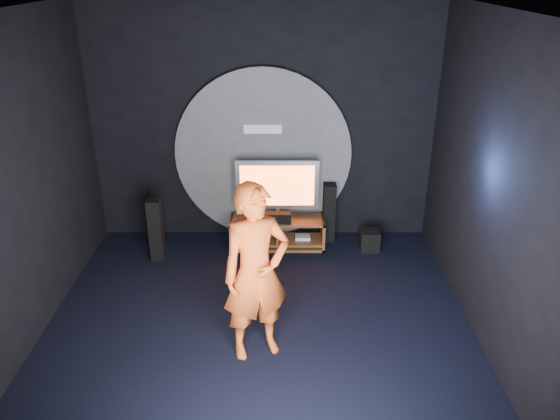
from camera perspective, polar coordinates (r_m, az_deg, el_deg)
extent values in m
plane|color=black|center=(6.53, -2.23, -12.30)|extent=(5.00, 5.00, 0.00)
cube|color=black|center=(8.02, -1.79, 8.88)|extent=(5.00, 0.04, 3.50)
cube|color=black|center=(3.48, -4.20, -13.86)|extent=(5.00, 0.04, 3.50)
cube|color=black|center=(6.28, -25.95, 1.84)|extent=(0.04, 5.00, 3.50)
cube|color=black|center=(6.08, 21.74, 1.90)|extent=(0.04, 5.00, 3.50)
cube|color=black|center=(5.24, -2.88, 20.06)|extent=(5.00, 5.00, 0.01)
cylinder|color=#515156|center=(8.10, -1.76, 5.70)|extent=(2.60, 0.08, 2.60)
cube|color=white|center=(7.92, -1.81, 8.46)|extent=(0.55, 0.03, 0.13)
cube|color=brown|center=(8.06, -0.28, -1.06)|extent=(1.40, 0.45, 0.04)
cube|color=brown|center=(8.21, -0.28, -3.14)|extent=(1.36, 0.42, 0.04)
cube|color=brown|center=(8.18, -5.05, -2.36)|extent=(0.04, 0.45, 0.45)
cube|color=brown|center=(8.18, 4.49, -2.36)|extent=(0.04, 0.45, 0.45)
cube|color=brown|center=(8.13, -0.28, -2.11)|extent=(0.03, 0.40, 0.29)
cube|color=brown|center=(8.25, -0.28, -3.64)|extent=(1.40, 0.45, 0.04)
cube|color=white|center=(8.20, 2.38, -2.86)|extent=(0.22, 0.16, 0.05)
cube|color=#AAAAB1|center=(8.11, -0.28, -0.60)|extent=(0.36, 0.22, 0.04)
cylinder|color=#AAAAB1|center=(8.08, -0.28, -0.15)|extent=(0.07, 0.07, 0.10)
cube|color=#AAAAB1|center=(7.91, -0.29, 2.63)|extent=(1.20, 0.06, 0.74)
cube|color=#FA5923|center=(7.88, -0.29, 2.54)|extent=(1.07, 0.01, 0.61)
cube|color=black|center=(7.92, -0.29, -0.80)|extent=(0.40, 0.15, 0.15)
cube|color=black|center=(7.95, -2.79, -1.23)|extent=(0.18, 0.05, 0.02)
cube|color=black|center=(7.91, -12.83, -2.01)|extent=(0.18, 0.20, 0.92)
cube|color=black|center=(8.27, 5.14, -0.27)|extent=(0.18, 0.20, 0.92)
cube|color=black|center=(8.20, 9.33, -3.12)|extent=(0.28, 0.28, 0.31)
imported|color=#D4521C|center=(5.66, -2.51, -6.61)|extent=(0.84, 0.70, 1.97)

